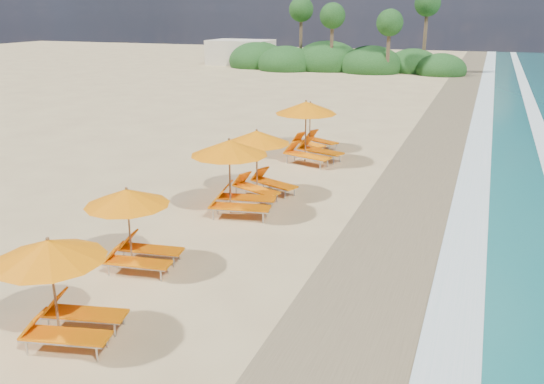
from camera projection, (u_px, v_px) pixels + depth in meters
name	position (u px, v px, depth m)	size (l,w,h in m)	color
ground	(272.00, 230.00, 17.23)	(160.00, 160.00, 0.00)	tan
wet_sand	(406.00, 248.00, 15.88)	(4.00, 160.00, 0.01)	#887651
surf_foam	(511.00, 262.00, 14.97)	(4.00, 160.00, 0.01)	white
station_1	(61.00, 283.00, 11.19)	(2.71, 2.60, 2.21)	olive
station_2	(135.00, 223.00, 14.39)	(2.54, 2.41, 2.16)	olive
station_3	(236.00, 172.00, 18.20)	(2.99, 2.85, 2.50)	olive
station_4	(261.00, 159.00, 20.04)	(3.10, 3.06, 2.38)	olive
station_5	(310.00, 128.00, 24.37)	(3.39, 3.31, 2.68)	olive
station_6	(313.00, 123.00, 26.75)	(2.98, 2.98, 2.24)	olive
treeline	(335.00, 61.00, 60.78)	(25.80, 8.80, 9.74)	#163D14
beach_building	(241.00, 52.00, 66.92)	(7.00, 5.00, 2.80)	beige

